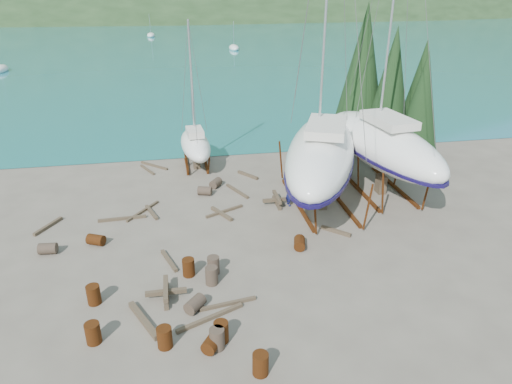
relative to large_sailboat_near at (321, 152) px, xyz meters
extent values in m
plane|color=#5B5348|center=(-5.10, -5.27, -3.38)|extent=(600.00, 600.00, 0.00)
plane|color=teal|center=(-5.10, 309.73, -3.38)|extent=(700.00, 700.00, 0.00)
ellipsoid|color=#21361B|center=(-5.10, 314.73, -3.38)|extent=(800.00, 360.00, 110.00)
cube|color=beige|center=(-65.10, 184.73, -1.38)|extent=(6.00, 5.00, 4.00)
cube|color=#A54C2D|center=(-65.10, 184.73, 1.42)|extent=(6.60, 5.60, 1.60)
cube|color=beige|center=(-25.10, 184.73, -1.38)|extent=(6.00, 5.00, 4.00)
cube|color=#A54C2D|center=(-25.10, 184.73, 1.42)|extent=(6.60, 5.60, 1.60)
cube|color=beige|center=(24.90, 184.73, -1.38)|extent=(6.00, 5.00, 4.00)
cube|color=#A54C2D|center=(24.90, 184.73, 1.42)|extent=(6.60, 5.60, 1.60)
cylinder|color=black|center=(7.40, 6.73, -2.58)|extent=(0.36, 0.36, 1.60)
cone|color=black|center=(7.40, 6.73, 2.42)|extent=(3.60, 3.60, 8.40)
cylinder|color=black|center=(8.90, 4.73, -2.70)|extent=(0.36, 0.36, 1.36)
cone|color=black|center=(8.90, 4.73, 1.55)|extent=(3.06, 3.06, 7.14)
cylinder|color=black|center=(5.90, 8.73, -2.46)|extent=(0.36, 0.36, 1.84)
cone|color=black|center=(5.90, 8.73, 3.29)|extent=(4.14, 4.14, 9.66)
cylinder|color=black|center=(10.40, 7.73, -2.66)|extent=(0.36, 0.36, 1.44)
cone|color=black|center=(10.40, 7.73, 1.84)|extent=(3.24, 3.24, 7.56)
ellipsoid|color=white|center=(-35.10, 54.73, -3.00)|extent=(2.00, 5.00, 1.40)
ellipsoid|color=white|center=(4.90, 74.73, -3.00)|extent=(2.00, 5.00, 1.40)
cylinder|color=silver|center=(4.90, 74.73, -0.15)|extent=(0.08, 0.08, 5.00)
ellipsoid|color=white|center=(-13.10, 104.73, -3.00)|extent=(2.00, 5.00, 1.40)
cylinder|color=silver|center=(-13.10, 104.73, -0.15)|extent=(0.08, 0.08, 5.00)
ellipsoid|color=white|center=(0.00, 0.02, -0.04)|extent=(8.73, 13.84, 3.12)
cube|color=#120B39|center=(0.00, -0.65, -1.15)|extent=(1.15, 2.32, 1.00)
cube|color=silver|center=(0.00, -0.65, 1.77)|extent=(3.52, 4.53, 0.50)
cube|color=#55270E|center=(-1.36, 0.02, -3.28)|extent=(0.18, 7.35, 0.20)
cube|color=#55270E|center=(1.36, 0.02, -3.28)|extent=(0.18, 7.35, 0.20)
cube|color=brown|center=(0.00, -0.65, -2.74)|extent=(0.50, 0.80, 1.28)
ellipsoid|color=white|center=(4.54, 1.44, -0.18)|extent=(5.23, 12.95, 2.98)
cube|color=#120B39|center=(4.54, 0.81, -1.22)|extent=(0.53, 2.28, 1.00)
cube|color=silver|center=(4.54, 0.81, 1.56)|extent=(2.48, 4.00, 0.50)
cube|color=#55270E|center=(3.25, 1.44, -3.28)|extent=(0.18, 6.93, 0.20)
cube|color=#55270E|center=(5.82, 1.44, -3.28)|extent=(0.18, 6.93, 0.20)
cube|color=brown|center=(4.54, 0.81, -2.78)|extent=(0.50, 0.80, 1.22)
ellipsoid|color=white|center=(-7.16, 7.87, -1.70)|extent=(2.54, 6.68, 1.68)
cube|color=#120B39|center=(-7.16, 7.55, -2.09)|extent=(0.34, 1.19, 1.00)
cube|color=silver|center=(-7.16, 7.55, -0.61)|extent=(1.28, 2.04, 0.50)
cylinder|color=silver|center=(-7.16, 8.20, 3.17)|extent=(0.14, 0.14, 7.85)
cube|color=#55270E|center=(-7.88, 7.87, -3.28)|extent=(0.18, 3.60, 0.20)
cube|color=#55270E|center=(-6.44, 7.87, -3.28)|extent=(0.18, 3.60, 0.20)
cube|color=brown|center=(-7.16, 7.55, -3.21)|extent=(0.50, 0.80, 0.34)
imported|color=#121652|center=(-1.90, 0.03, -2.57)|extent=(0.50, 0.66, 1.64)
cylinder|color=#55270E|center=(-12.22, -10.30, -2.94)|extent=(0.58, 0.58, 0.88)
cylinder|color=#2D2823|center=(-8.27, -9.06, -3.09)|extent=(1.01, 1.05, 0.58)
cylinder|color=#55270E|center=(-13.11, -2.76, -3.09)|extent=(1.04, 0.90, 0.58)
cylinder|color=#55270E|center=(-9.52, -11.04, -2.94)|extent=(0.58, 0.58, 0.88)
cylinder|color=#2D2823|center=(-7.40, -7.33, -2.94)|extent=(0.58, 0.58, 0.88)
cylinder|color=#55270E|center=(-2.60, -5.02, -3.09)|extent=(0.79, 1.00, 0.58)
cylinder|color=#55270E|center=(-6.20, -12.98, -2.94)|extent=(0.58, 0.58, 0.88)
cylinder|color=#2D2823|center=(-6.94, 2.50, -3.09)|extent=(1.01, 0.82, 0.58)
cylinder|color=#55270E|center=(-7.38, -11.11, -2.94)|extent=(0.58, 0.58, 0.88)
cylinder|color=#2D2823|center=(-6.11, 3.65, -3.09)|extent=(0.97, 1.05, 0.58)
cylinder|color=#55270E|center=(-7.75, -11.45, -3.09)|extent=(0.96, 1.05, 0.58)
cylinder|color=#55270E|center=(-12.53, -7.83, -2.94)|extent=(0.58, 0.58, 0.88)
cylinder|color=#55270E|center=(-8.41, -6.47, -2.94)|extent=(0.58, 0.58, 0.88)
cylinder|color=#2D2823|center=(-15.41, -3.23, -3.09)|extent=(0.92, 0.65, 0.58)
cylinder|color=#2D2823|center=(-7.24, -6.50, -2.94)|extent=(0.58, 0.58, 0.88)
cylinder|color=#2D2823|center=(-7.58, -11.46, -2.94)|extent=(0.58, 0.58, 0.88)
cube|color=brown|center=(-10.81, 7.57, -3.31)|extent=(1.13, 2.06, 0.14)
cube|color=brown|center=(-0.18, -3.83, -3.29)|extent=(1.41, 1.37, 0.19)
cube|color=brown|center=(-16.06, -0.34, -3.29)|extent=(1.23, 1.95, 0.19)
cube|color=brown|center=(-6.86, -9.02, -3.31)|extent=(2.49, 0.53, 0.15)
cube|color=brown|center=(-10.33, 0.39, -3.30)|extent=(0.82, 1.92, 0.17)
cube|color=brown|center=(-7.70, -9.80, -3.30)|extent=(2.87, 1.37, 0.16)
cube|color=brown|center=(-3.65, 5.15, -3.29)|extent=(1.29, 1.66, 0.19)
cube|color=brown|center=(-6.19, -0.57, -3.29)|extent=(1.15, 1.88, 0.19)
cube|color=brown|center=(-10.33, 8.32, -3.31)|extent=(2.05, 1.96, 0.15)
cube|color=brown|center=(-4.80, 2.54, -3.30)|extent=(1.20, 2.37, 0.16)
cube|color=brown|center=(-5.98, -0.25, -3.31)|extent=(2.39, 1.29, 0.15)
cube|color=brown|center=(-9.34, -5.16, -3.30)|extent=(0.82, 2.00, 0.17)
cube|color=brown|center=(-10.85, 0.67, -3.31)|extent=(1.86, 2.45, 0.15)
cube|color=brown|center=(-10.39, -9.49, -3.27)|extent=(1.35, 2.43, 0.23)
cube|color=brown|center=(-11.99, -0.12, -3.30)|extent=(2.75, 0.29, 0.16)
cube|color=brown|center=(-9.47, -8.01, -3.28)|extent=(0.20, 1.80, 0.20)
cube|color=brown|center=(-9.47, -8.01, -3.08)|extent=(1.80, 0.20, 0.20)
cube|color=brown|center=(-9.47, -8.01, -2.88)|extent=(0.20, 1.80, 0.20)
cube|color=brown|center=(-2.61, 0.29, -3.28)|extent=(0.20, 1.80, 0.20)
cube|color=brown|center=(-2.61, 0.29, -3.08)|extent=(1.80, 0.20, 0.20)
cube|color=brown|center=(-2.61, 0.29, -2.88)|extent=(0.20, 1.80, 0.20)
camera|label=1|loc=(-8.53, -24.82, 9.20)|focal=32.00mm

